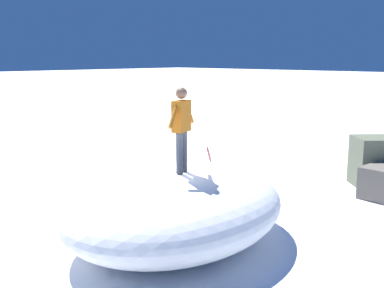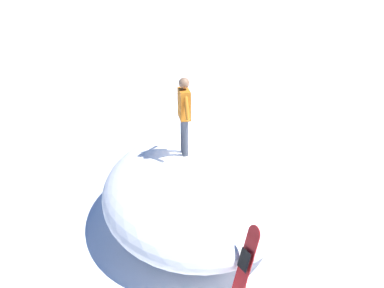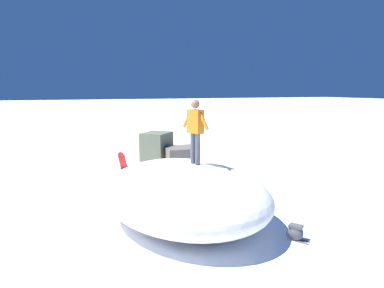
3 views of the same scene
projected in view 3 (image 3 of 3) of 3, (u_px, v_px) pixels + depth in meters
ground at (172, 226)px, 9.05m from camera, size 240.00×240.00×0.00m
snow_mound at (184, 193)px, 9.22m from camera, size 5.24×6.21×1.67m
snowboarder_standing at (195, 127)px, 8.91m from camera, size 0.40×1.03×1.76m
snowboard_primary_upright at (125, 174)px, 11.16m from camera, size 0.53×0.51×1.67m
backpack_near at (295, 232)px, 8.15m from camera, size 0.49×0.58×0.40m
rock_outcrop at (167, 151)px, 16.39m from camera, size 2.63×2.77×1.57m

